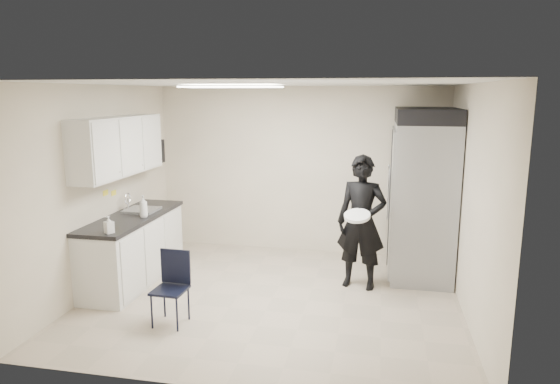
% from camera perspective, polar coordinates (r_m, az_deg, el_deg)
% --- Properties ---
extents(floor, '(4.50, 4.50, 0.00)m').
position_cam_1_polar(floor, '(6.33, -0.84, -11.98)').
color(floor, tan).
rests_on(floor, ground).
extents(ceiling, '(4.50, 4.50, 0.00)m').
position_cam_1_polar(ceiling, '(5.81, -0.92, 12.28)').
color(ceiling, silver).
rests_on(ceiling, back_wall).
extents(back_wall, '(4.50, 0.00, 4.50)m').
position_cam_1_polar(back_wall, '(7.87, 2.22, 2.51)').
color(back_wall, beige).
rests_on(back_wall, floor).
extents(left_wall, '(0.00, 4.00, 4.00)m').
position_cam_1_polar(left_wall, '(6.77, -19.83, 0.41)').
color(left_wall, beige).
rests_on(left_wall, floor).
extents(right_wall, '(0.00, 4.00, 4.00)m').
position_cam_1_polar(right_wall, '(5.89, 21.04, -1.22)').
color(right_wall, beige).
rests_on(right_wall, floor).
extents(ceiling_panel, '(1.20, 0.60, 0.02)m').
position_cam_1_polar(ceiling_panel, '(6.35, -5.54, 11.87)').
color(ceiling_panel, white).
rests_on(ceiling_panel, ceiling).
extents(lower_counter, '(0.60, 1.90, 0.86)m').
position_cam_1_polar(lower_counter, '(7.00, -16.39, -6.38)').
color(lower_counter, silver).
rests_on(lower_counter, floor).
extents(countertop, '(0.64, 1.95, 0.05)m').
position_cam_1_polar(countertop, '(6.88, -16.60, -2.76)').
color(countertop, black).
rests_on(countertop, lower_counter).
extents(sink, '(0.42, 0.40, 0.14)m').
position_cam_1_polar(sink, '(7.09, -15.51, -2.42)').
color(sink, gray).
rests_on(sink, countertop).
extents(faucet, '(0.02, 0.02, 0.24)m').
position_cam_1_polar(faucet, '(7.15, -17.00, -1.16)').
color(faucet, silver).
rests_on(faucet, countertop).
extents(upper_cabinets, '(0.35, 1.80, 0.75)m').
position_cam_1_polar(upper_cabinets, '(6.78, -17.98, 5.03)').
color(upper_cabinets, silver).
rests_on(upper_cabinets, left_wall).
extents(towel_dispenser, '(0.22, 0.30, 0.35)m').
position_cam_1_polar(towel_dispenser, '(7.85, -14.22, 4.50)').
color(towel_dispenser, black).
rests_on(towel_dispenser, left_wall).
extents(notice_sticker_left, '(0.00, 0.12, 0.07)m').
position_cam_1_polar(notice_sticker_left, '(6.87, -19.31, -0.09)').
color(notice_sticker_left, yellow).
rests_on(notice_sticker_left, left_wall).
extents(notice_sticker_right, '(0.00, 0.12, 0.07)m').
position_cam_1_polar(notice_sticker_right, '(7.04, -18.47, -0.10)').
color(notice_sticker_right, yellow).
rests_on(notice_sticker_right, left_wall).
extents(commercial_fridge, '(0.80, 1.35, 2.10)m').
position_cam_1_polar(commercial_fridge, '(7.13, 15.92, -0.89)').
color(commercial_fridge, gray).
rests_on(commercial_fridge, floor).
extents(fridge_compressor, '(0.80, 1.35, 0.20)m').
position_cam_1_polar(fridge_compressor, '(6.99, 16.43, 8.38)').
color(fridge_compressor, black).
rests_on(fridge_compressor, commercial_fridge).
extents(folding_chair, '(0.36, 0.36, 0.78)m').
position_cam_1_polar(folding_chair, '(5.65, -12.49, -10.91)').
color(folding_chair, black).
rests_on(folding_chair, floor).
extents(man_tuxedo, '(0.70, 0.54, 1.73)m').
position_cam_1_polar(man_tuxedo, '(6.49, 9.29, -3.44)').
color(man_tuxedo, black).
rests_on(man_tuxedo, floor).
extents(bucket_lid, '(0.38, 0.38, 0.04)m').
position_cam_1_polar(bucket_lid, '(6.21, 8.81, -2.70)').
color(bucket_lid, white).
rests_on(bucket_lid, man_tuxedo).
extents(soap_bottle_a, '(0.15, 0.15, 0.29)m').
position_cam_1_polar(soap_bottle_a, '(6.70, -15.35, -1.59)').
color(soap_bottle_a, white).
rests_on(soap_bottle_a, countertop).
extents(soap_bottle_b, '(0.13, 0.13, 0.20)m').
position_cam_1_polar(soap_bottle_b, '(6.07, -18.97, -3.53)').
color(soap_bottle_b, '#B1B2BE').
rests_on(soap_bottle_b, countertop).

